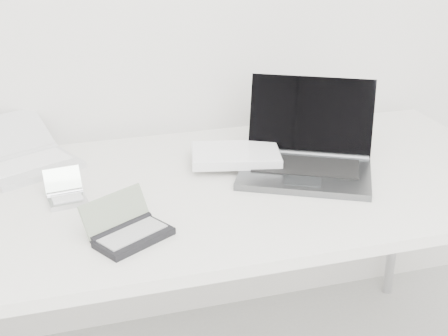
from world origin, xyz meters
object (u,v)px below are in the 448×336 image
object	(u,v)px
desk	(231,197)
netbook_open_white	(24,158)
laptop_large	(285,156)
palmtop_charcoal	(129,231)

from	to	relation	value
desk	netbook_open_white	distance (m)	0.59
desk	laptop_large	bearing A→B (deg)	13.37
laptop_large	palmtop_charcoal	size ratio (longest dim) A/B	2.55
laptop_large	netbook_open_white	world-z (taller)	laptop_large
laptop_large	palmtop_charcoal	world-z (taller)	laptop_large
netbook_open_white	palmtop_charcoal	size ratio (longest dim) A/B	1.80
desk	palmtop_charcoal	size ratio (longest dim) A/B	7.68
desk	palmtop_charcoal	xyz separation A→B (m)	(-0.30, -0.22, 0.06)
desk	laptop_large	xyz separation A→B (m)	(0.17, 0.04, 0.08)
netbook_open_white	palmtop_charcoal	world-z (taller)	netbook_open_white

